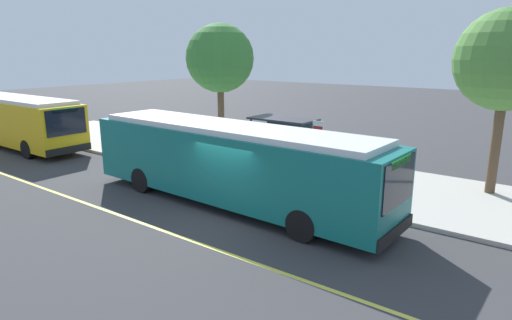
{
  "coord_description": "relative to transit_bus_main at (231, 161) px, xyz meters",
  "views": [
    {
      "loc": [
        9.1,
        -10.63,
        5.45
      ],
      "look_at": [
        -0.14,
        1.69,
        1.63
      ],
      "focal_mm": 30.54,
      "sensor_mm": 36.0,
      "label": 1
    }
  ],
  "objects": [
    {
      "name": "ground_plane",
      "position": [
        0.78,
        -1.01,
        -1.62
      ],
      "size": [
        120.0,
        120.0,
        0.0
      ],
      "primitive_type": "plane",
      "color": "#38383A"
    },
    {
      "name": "sidewalk_curb",
      "position": [
        0.78,
        4.99,
        -1.54
      ],
      "size": [
        44.0,
        6.4,
        0.15
      ],
      "primitive_type": "cube",
      "color": "#B7B2A8",
      "rests_on": "ground_plane"
    },
    {
      "name": "lane_stripe_center",
      "position": [
        0.78,
        -3.21,
        -1.61
      ],
      "size": [
        36.0,
        0.14,
        0.01
      ],
      "primitive_type": "cube",
      "color": "#E0D64C",
      "rests_on": "ground_plane"
    },
    {
      "name": "transit_bus_main",
      "position": [
        0.0,
        0.0,
        0.0
      ],
      "size": [
        12.51,
        2.91,
        2.95
      ],
      "color": "#146B66",
      "rests_on": "ground_plane"
    },
    {
      "name": "transit_bus_second",
      "position": [
        -16.37,
        0.15,
        -0.0
      ],
      "size": [
        10.57,
        2.65,
        2.95
      ],
      "color": "gold",
      "rests_on": "ground_plane"
    },
    {
      "name": "bus_shelter",
      "position": [
        -0.81,
        4.55,
        0.3
      ],
      "size": [
        2.9,
        1.6,
        2.48
      ],
      "color": "#333338",
      "rests_on": "sidewalk_curb"
    },
    {
      "name": "waiting_bench",
      "position": [
        -0.78,
        4.58,
        -0.99
      ],
      "size": [
        1.6,
        0.48,
        0.95
      ],
      "color": "brown",
      "rests_on": "sidewalk_curb"
    },
    {
      "name": "route_sign_post",
      "position": [
        1.98,
        2.83,
        0.34
      ],
      "size": [
        0.44,
        0.08,
        2.8
      ],
      "color": "#333338",
      "rests_on": "sidewalk_curb"
    },
    {
      "name": "pedestrian_commuter",
      "position": [
        0.87,
        2.69,
        -0.5
      ],
      "size": [
        0.24,
        0.4,
        1.69
      ],
      "color": "#282D47",
      "rests_on": "sidewalk_curb"
    },
    {
      "name": "street_tree_near_shelter",
      "position": [
        7.48,
        6.73,
        3.54
      ],
      "size": [
        3.71,
        3.71,
        6.89
      ],
      "color": "brown",
      "rests_on": "sidewalk_curb"
    },
    {
      "name": "street_tree_upstreet",
      "position": [
        -6.12,
        6.45,
        3.49
      ],
      "size": [
        3.68,
        3.68,
        6.83
      ],
      "color": "brown",
      "rests_on": "sidewalk_curb"
    }
  ]
}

